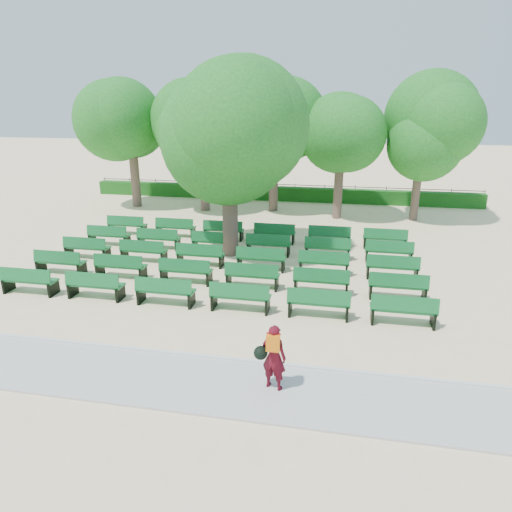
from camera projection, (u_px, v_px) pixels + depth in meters
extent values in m
plane|color=beige|center=(229.00, 272.00, 17.90)|extent=(120.00, 120.00, 0.00)
cube|color=#B5B4B0|center=(153.00, 378.00, 11.02)|extent=(30.00, 2.20, 0.06)
cube|color=silver|center=(171.00, 353.00, 12.08)|extent=(30.00, 0.12, 0.10)
cube|color=#185617|center=(279.00, 194.00, 30.77)|extent=(26.00, 0.70, 0.90)
cube|color=#11612A|center=(231.00, 256.00, 18.29)|extent=(1.94, 0.57, 0.06)
cube|color=#11612A|center=(229.00, 251.00, 17.99)|extent=(1.94, 0.18, 0.45)
cylinder|color=brown|center=(230.00, 214.00, 19.44)|extent=(0.65, 0.65, 3.63)
ellipsoid|color=#207122|center=(229.00, 133.00, 18.36)|extent=(5.62, 5.62, 5.06)
imported|color=#4B0A15|center=(274.00, 357.00, 10.37)|extent=(0.67, 0.53, 1.61)
cube|color=orange|center=(273.00, 343.00, 10.05)|extent=(0.30, 0.15, 0.37)
sphere|color=black|center=(261.00, 353.00, 10.34)|extent=(0.32, 0.32, 0.32)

